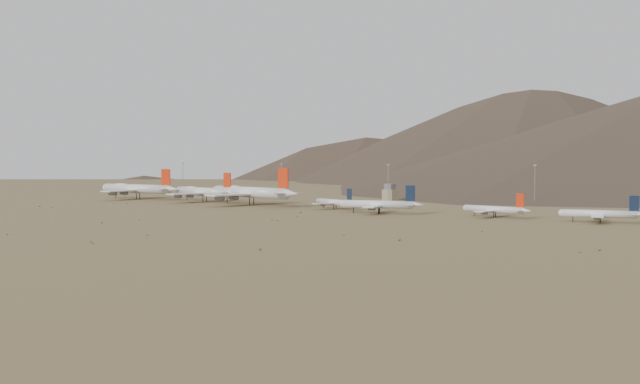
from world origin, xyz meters
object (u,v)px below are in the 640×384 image
Objects in this scene: narrowbody_a at (335,202)px; narrowbody_b at (380,204)px; widebody_west at (137,189)px; widebody_east at (251,192)px; widebody_centre at (204,192)px; control_tower at (390,193)px.

narrowbody_a is 0.82× the size of narrowbody_b.
widebody_west is 213.60m from narrowbody_b.
widebody_east is 1.78× the size of narrowbody_b.
widebody_centre is 127.66m from control_tower.
widebody_east is at bearing 3.01° from widebody_centre.
widebody_west reaches higher than narrowbody_a.
control_tower is at bearing 119.13° from narrowbody_a.
widebody_west is 111.06m from widebody_east.
narrowbody_a is at bearing -4.80° from widebody_west.
narrowbody_b is at bearing 3.09° from widebody_centre.
narrowbody_a is 88.41m from control_tower.
narrowbody_b is at bearing 1.35° from narrowbody_a.
widebody_east is 2.17× the size of narrowbody_a.
narrowbody_b is (149.32, -11.72, -2.02)m from widebody_centre.
narrowbody_a is 39.87m from narrowbody_b.
narrowbody_a is (175.30, 5.50, -3.53)m from widebody_west.
widebody_west is at bearing -172.38° from widebody_east.
control_tower is at bearing 68.94° from widebody_east.
widebody_centre is 5.69× the size of control_tower.
widebody_west is 175.42m from narrowbody_a.
widebody_west is 183.09m from control_tower.
widebody_centre is at bearing -162.23° from narrowbody_a.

